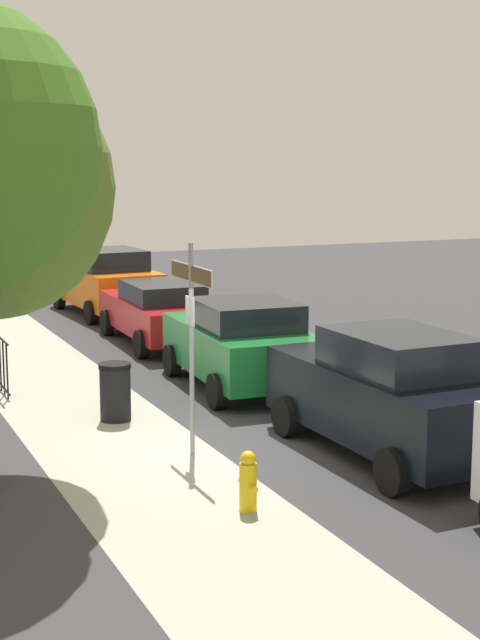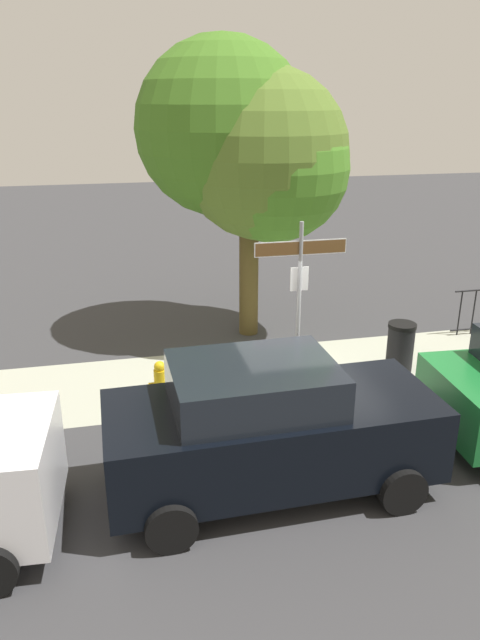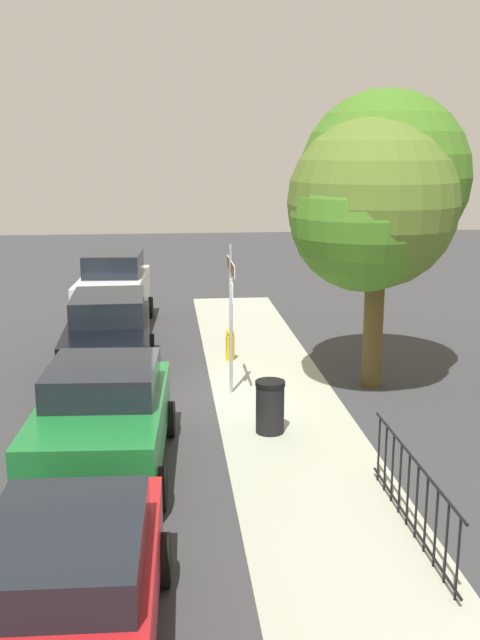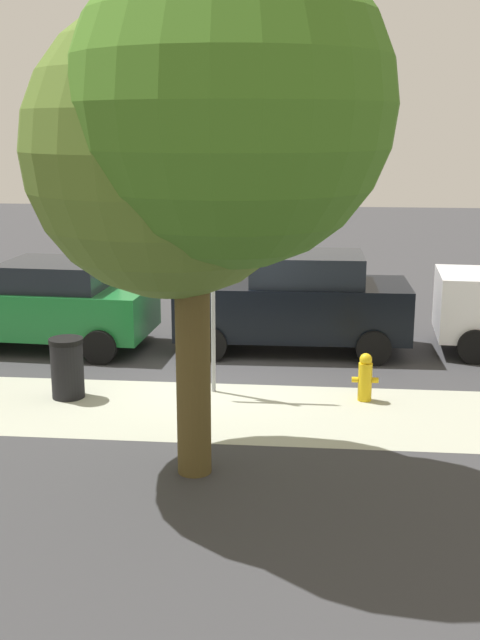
{
  "view_description": "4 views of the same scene",
  "coord_description": "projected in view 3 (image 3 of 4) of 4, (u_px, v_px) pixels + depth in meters",
  "views": [
    {
      "loc": [
        -12.87,
        5.34,
        4.37
      ],
      "look_at": [
        -0.33,
        -0.23,
        2.05
      ],
      "focal_mm": 53.77,
      "sensor_mm": 36.0,
      "label": 1
    },
    {
      "loc": [
        -3.14,
        -8.94,
        5.1
      ],
      "look_at": [
        -1.12,
        0.1,
        1.63
      ],
      "focal_mm": 33.46,
      "sensor_mm": 36.0,
      "label": 2
    },
    {
      "loc": [
        14.75,
        -0.94,
        5.1
      ],
      "look_at": [
        -1.13,
        0.7,
        1.32
      ],
      "focal_mm": 40.98,
      "sensor_mm": 36.0,
      "label": 3
    },
    {
      "loc": [
        -1.63,
        12.7,
        4.29
      ],
      "look_at": [
        -0.52,
        1.23,
        1.43
      ],
      "focal_mm": 44.52,
      "sensor_mm": 36.0,
      "label": 4
    }
  ],
  "objects": [
    {
      "name": "ground_plane",
      "position": [
        213.0,
        393.0,
        15.55
      ],
      "size": [
        60.0,
        60.0,
        0.0
      ],
      "primitive_type": "plane",
      "color": "#38383A"
    },
    {
      "name": "sidewalk_strip",
      "position": [
        289.0,
        425.0,
        13.74
      ],
      "size": [
        24.0,
        2.6,
        0.0
      ],
      "primitive_type": "cube",
      "color": "#A7A997",
      "rests_on": "ground_plane"
    },
    {
      "name": "street_sign",
      "position": [
        231.0,
        293.0,
        15.09
      ],
      "size": [
        1.62,
        0.07,
        3.17
      ],
      "color": "#9EA0A5",
      "rests_on": "ground_plane"
    },
    {
      "name": "shade_tree",
      "position": [
        376.0,
        196.0,
        15.1
      ],
      "size": [
        4.35,
        4.04,
        6.32
      ],
      "color": "brown",
      "rests_on": "ground_plane"
    },
    {
      "name": "car_white",
      "position": [
        114.0,
        292.0,
        20.91
      ],
      "size": [
        4.14,
        2.19,
        2.17
      ],
      "rotation": [
        0.0,
        0.0,
        -0.06
      ],
      "color": "white",
      "rests_on": "ground_plane"
    },
    {
      "name": "car_black",
      "position": [
        109.0,
        338.0,
        16.31
      ],
      "size": [
        4.45,
        2.07,
        1.9
      ],
      "rotation": [
        0.0,
        0.0,
        0.02
      ],
      "color": "black",
      "rests_on": "ground_plane"
    },
    {
      "name": "car_green",
      "position": [
        103.0,
        418.0,
        11.71
      ],
      "size": [
        4.19,
        2.36,
        1.71
      ],
      "rotation": [
        0.0,
        0.0,
        -0.06
      ],
      "color": "#196E2E",
      "rests_on": "ground_plane"
    },
    {
      "name": "car_red",
      "position": [
        64.0,
        603.0,
        7.09
      ],
      "size": [
        4.51,
        2.1,
        1.5
      ],
      "rotation": [
        0.0,
        0.0,
        -0.03
      ],
      "color": "#B3191E",
      "rests_on": "ground_plane"
    },
    {
      "name": "iron_fence",
      "position": [
        412.0,
        494.0,
        9.83
      ],
      "size": [
        3.49,
        0.04,
        1.07
      ],
      "color": "black",
      "rests_on": "ground_plane"
    },
    {
      "name": "fire_hydrant",
      "position": [
        230.0,
        345.0,
        17.9
      ],
      "size": [
        0.42,
        0.22,
        0.78
      ],
      "color": "yellow",
      "rests_on": "ground_plane"
    },
    {
      "name": "trash_bin",
      "position": [
        270.0,
        407.0,
        13.31
      ],
      "size": [
        0.55,
        0.55,
        0.98
      ],
      "color": "black",
      "rests_on": "ground_plane"
    }
  ]
}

